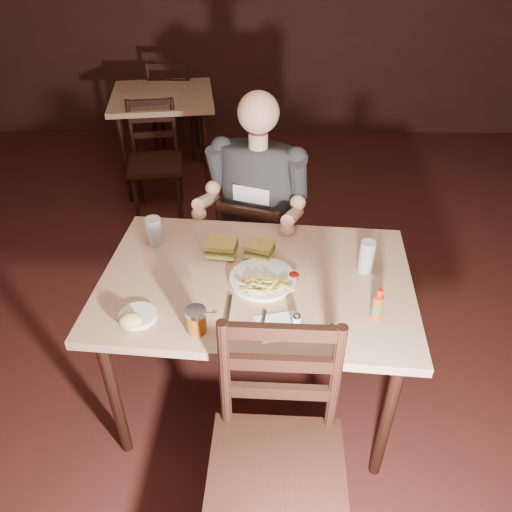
{
  "coord_description": "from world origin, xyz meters",
  "views": [
    {
      "loc": [
        -0.12,
        -1.58,
        2.08
      ],
      "look_at": [
        -0.13,
        0.1,
        0.85
      ],
      "focal_mm": 35.0,
      "sensor_mm": 36.0,
      "label": 1
    }
  ],
  "objects_px": {
    "diner": "(256,185)",
    "syrup_dispenser": "(196,320)",
    "bg_chair_far": "(175,108)",
    "glass_left": "(154,231)",
    "side_plate": "(138,317)",
    "main_table": "(256,292)",
    "chair_near": "(277,477)",
    "hot_sauce": "(378,303)",
    "glass_right": "(366,257)",
    "bg_table": "(163,105)",
    "dinner_plate": "(263,280)",
    "bg_chair_near": "(155,164)",
    "chair_far": "(258,255)"
  },
  "relations": [
    {
      "from": "chair_near",
      "to": "glass_right",
      "type": "bearing_deg",
      "value": 66.11
    },
    {
      "from": "glass_right",
      "to": "bg_chair_far",
      "type": "bearing_deg",
      "value": 113.49
    },
    {
      "from": "chair_near",
      "to": "syrup_dispenser",
      "type": "xyz_separation_m",
      "value": [
        -0.29,
        0.41,
        0.32
      ]
    },
    {
      "from": "bg_table",
      "to": "bg_chair_near",
      "type": "bearing_deg",
      "value": -90.0
    },
    {
      "from": "chair_near",
      "to": "chair_far",
      "type": "bearing_deg",
      "value": 95.32
    },
    {
      "from": "bg_chair_far",
      "to": "syrup_dispenser",
      "type": "bearing_deg",
      "value": 100.37
    },
    {
      "from": "dinner_plate",
      "to": "glass_right",
      "type": "height_order",
      "value": "glass_right"
    },
    {
      "from": "bg_chair_far",
      "to": "dinner_plate",
      "type": "height_order",
      "value": "bg_chair_far"
    },
    {
      "from": "main_table",
      "to": "hot_sauce",
      "type": "distance_m",
      "value": 0.53
    },
    {
      "from": "main_table",
      "to": "syrup_dispenser",
      "type": "relative_size",
      "value": 13.42
    },
    {
      "from": "main_table",
      "to": "chair_near",
      "type": "bearing_deg",
      "value": -84.12
    },
    {
      "from": "chair_near",
      "to": "syrup_dispenser",
      "type": "bearing_deg",
      "value": 127.66
    },
    {
      "from": "chair_near",
      "to": "glass_right",
      "type": "height_order",
      "value": "chair_near"
    },
    {
      "from": "main_table",
      "to": "syrup_dispenser",
      "type": "xyz_separation_m",
      "value": [
        -0.21,
        -0.31,
        0.12
      ]
    },
    {
      "from": "glass_left",
      "to": "side_plate",
      "type": "xyz_separation_m",
      "value": [
        0.02,
        -0.5,
        -0.06
      ]
    },
    {
      "from": "dinner_plate",
      "to": "glass_left",
      "type": "relative_size",
      "value": 2.02
    },
    {
      "from": "glass_right",
      "to": "diner",
      "type": "bearing_deg",
      "value": 130.25
    },
    {
      "from": "main_table",
      "to": "side_plate",
      "type": "relative_size",
      "value": 9.57
    },
    {
      "from": "chair_near",
      "to": "bg_chair_near",
      "type": "xyz_separation_m",
      "value": [
        -0.84,
        2.51,
        -0.07
      ]
    },
    {
      "from": "chair_far",
      "to": "glass_left",
      "type": "relative_size",
      "value": 6.17
    },
    {
      "from": "bg_table",
      "to": "bg_chair_far",
      "type": "bearing_deg",
      "value": 90.0
    },
    {
      "from": "diner",
      "to": "glass_right",
      "type": "relative_size",
      "value": 6.33
    },
    {
      "from": "diner",
      "to": "syrup_dispenser",
      "type": "height_order",
      "value": "diner"
    },
    {
      "from": "dinner_plate",
      "to": "chair_far",
      "type": "bearing_deg",
      "value": 91.53
    },
    {
      "from": "bg_table",
      "to": "bg_chair_far",
      "type": "distance_m",
      "value": 0.59
    },
    {
      "from": "glass_left",
      "to": "side_plate",
      "type": "bearing_deg",
      "value": -88.07
    },
    {
      "from": "syrup_dispenser",
      "to": "chair_near",
      "type": "bearing_deg",
      "value": -49.65
    },
    {
      "from": "bg_chair_far",
      "to": "dinner_plate",
      "type": "distance_m",
      "value": 3.03
    },
    {
      "from": "chair_near",
      "to": "glass_right",
      "type": "relative_size",
      "value": 6.88
    },
    {
      "from": "dinner_plate",
      "to": "syrup_dispenser",
      "type": "bearing_deg",
      "value": -129.87
    },
    {
      "from": "dinner_plate",
      "to": "syrup_dispenser",
      "type": "height_order",
      "value": "syrup_dispenser"
    },
    {
      "from": "bg_table",
      "to": "dinner_plate",
      "type": "xyz_separation_m",
      "value": [
        0.8,
        -2.36,
        0.1
      ]
    },
    {
      "from": "chair_far",
      "to": "dinner_plate",
      "type": "height_order",
      "value": "chair_far"
    },
    {
      "from": "bg_chair_far",
      "to": "hot_sauce",
      "type": "bearing_deg",
      "value": 112.01
    },
    {
      "from": "bg_chair_near",
      "to": "hot_sauce",
      "type": "distance_m",
      "value": 2.39
    },
    {
      "from": "diner",
      "to": "glass_right",
      "type": "xyz_separation_m",
      "value": [
        0.47,
        -0.55,
        -0.04
      ]
    },
    {
      "from": "chair_near",
      "to": "bg_chair_near",
      "type": "height_order",
      "value": "chair_near"
    },
    {
      "from": "bg_table",
      "to": "bg_chair_far",
      "type": "relative_size",
      "value": 0.98
    },
    {
      "from": "chair_far",
      "to": "bg_chair_far",
      "type": "height_order",
      "value": "bg_chair_far"
    },
    {
      "from": "bg_table",
      "to": "chair_far",
      "type": "height_order",
      "value": "chair_far"
    },
    {
      "from": "dinner_plate",
      "to": "side_plate",
      "type": "distance_m",
      "value": 0.52
    },
    {
      "from": "glass_right",
      "to": "syrup_dispenser",
      "type": "height_order",
      "value": "glass_right"
    },
    {
      "from": "main_table",
      "to": "chair_far",
      "type": "relative_size",
      "value": 1.67
    },
    {
      "from": "glass_left",
      "to": "side_plate",
      "type": "height_order",
      "value": "glass_left"
    },
    {
      "from": "glass_left",
      "to": "syrup_dispenser",
      "type": "distance_m",
      "value": 0.62
    },
    {
      "from": "bg_chair_far",
      "to": "chair_near",
      "type": "bearing_deg",
      "value": 103.68
    },
    {
      "from": "main_table",
      "to": "bg_chair_near",
      "type": "height_order",
      "value": "bg_chair_near"
    },
    {
      "from": "bg_chair_far",
      "to": "dinner_plate",
      "type": "bearing_deg",
      "value": 105.85
    },
    {
      "from": "main_table",
      "to": "chair_near",
      "type": "height_order",
      "value": "chair_near"
    },
    {
      "from": "dinner_plate",
      "to": "bg_chair_near",
      "type": "bearing_deg",
      "value": 113.76
    }
  ]
}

